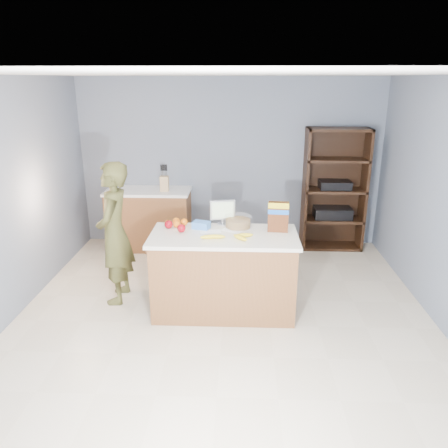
{
  "coord_description": "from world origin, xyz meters",
  "views": [
    {
      "loc": [
        0.18,
        -4.02,
        2.46
      ],
      "look_at": [
        0.0,
        0.35,
        1.0
      ],
      "focal_mm": 35.0,
      "sensor_mm": 36.0,
      "label": 1
    }
  ],
  "objects_px": {
    "person": "(115,234)",
    "cereal_box": "(278,215)",
    "tv": "(223,211)",
    "counter_peninsula": "(224,276)",
    "shelving_unit": "(333,192)"
  },
  "relations": [
    {
      "from": "shelving_unit",
      "to": "cereal_box",
      "type": "xyz_separation_m",
      "value": [
        -0.98,
        -1.93,
        0.23
      ]
    },
    {
      "from": "person",
      "to": "tv",
      "type": "distance_m",
      "value": 1.24
    },
    {
      "from": "counter_peninsula",
      "to": "person",
      "type": "relative_size",
      "value": 0.96
    },
    {
      "from": "person",
      "to": "cereal_box",
      "type": "bearing_deg",
      "value": 85.4
    },
    {
      "from": "tv",
      "to": "person",
      "type": "bearing_deg",
      "value": -174.95
    },
    {
      "from": "person",
      "to": "tv",
      "type": "height_order",
      "value": "person"
    },
    {
      "from": "tv",
      "to": "counter_peninsula",
      "type": "bearing_deg",
      "value": -85.27
    },
    {
      "from": "counter_peninsula",
      "to": "tv",
      "type": "xyz_separation_m",
      "value": [
        -0.03,
        0.33,
        0.64
      ]
    },
    {
      "from": "shelving_unit",
      "to": "tv",
      "type": "relative_size",
      "value": 6.38
    },
    {
      "from": "counter_peninsula",
      "to": "shelving_unit",
      "type": "height_order",
      "value": "shelving_unit"
    },
    {
      "from": "counter_peninsula",
      "to": "cereal_box",
      "type": "relative_size",
      "value": 4.78
    },
    {
      "from": "cereal_box",
      "to": "shelving_unit",
      "type": "bearing_deg",
      "value": 63.16
    },
    {
      "from": "counter_peninsula",
      "to": "cereal_box",
      "type": "xyz_separation_m",
      "value": [
        0.57,
        0.12,
        0.67
      ]
    },
    {
      "from": "counter_peninsula",
      "to": "shelving_unit",
      "type": "xyz_separation_m",
      "value": [
        1.55,
        2.05,
        0.45
      ]
    },
    {
      "from": "person",
      "to": "cereal_box",
      "type": "distance_m",
      "value": 1.84
    }
  ]
}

